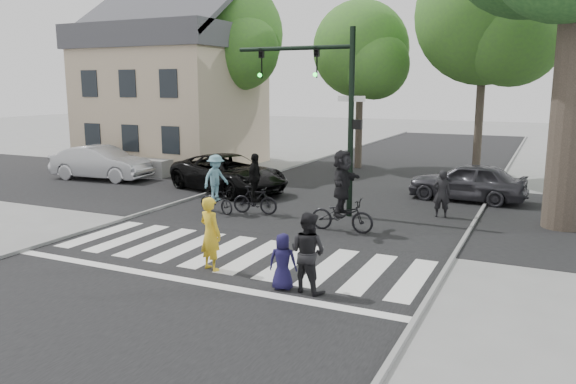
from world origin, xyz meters
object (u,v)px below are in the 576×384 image
object	(u,v)px
cyclist_mid	(255,189)
cyclist_right	(342,195)
cyclist_left	(216,188)
car_suv	(229,173)
pedestrian_adult	(308,252)
car_grey	(467,182)
car_silver	(101,163)
pedestrian_woman	(210,234)
pedestrian_child	(283,262)
traffic_signal	(326,95)

from	to	relation	value
cyclist_mid	cyclist_right	world-z (taller)	cyclist_right
cyclist_left	cyclist_right	bearing A→B (deg)	-6.13
car_suv	pedestrian_adult	bearing A→B (deg)	-119.60
car_grey	car_silver	bearing A→B (deg)	-78.75
pedestrian_woman	cyclist_left	size ratio (longest dim) A/B	0.88
pedestrian_child	cyclist_left	bearing A→B (deg)	-61.52
traffic_signal	cyclist_mid	world-z (taller)	traffic_signal
car_suv	pedestrian_woman	bearing A→B (deg)	-130.12
cyclist_left	cyclist_right	size ratio (longest dim) A/B	0.82
pedestrian_woman	car_suv	distance (m)	9.79
pedestrian_adult	traffic_signal	bearing A→B (deg)	-59.32
pedestrian_adult	cyclist_left	bearing A→B (deg)	-31.77
cyclist_mid	cyclist_right	distance (m)	3.53
car_silver	car_grey	world-z (taller)	car_silver
pedestrian_child	pedestrian_adult	size ratio (longest dim) A/B	0.71
car_suv	car_silver	bearing A→B (deg)	110.43
cyclist_mid	car_silver	world-z (taller)	cyclist_mid
traffic_signal	pedestrian_woman	world-z (taller)	traffic_signal
cyclist_left	cyclist_right	world-z (taller)	cyclist_right
cyclist_left	car_silver	xyz separation A→B (m)	(-8.39, 3.55, -0.09)
traffic_signal	car_grey	size ratio (longest dim) A/B	1.42
pedestrian_child	cyclist_mid	distance (m)	7.13
cyclist_mid	car_suv	distance (m)	4.19
car_silver	pedestrian_woman	bearing A→B (deg)	-132.22
car_suv	car_silver	xyz separation A→B (m)	(-6.77, 0.07, 0.02)
cyclist_right	car_grey	xyz separation A→B (m)	(2.66, 6.20, -0.35)
traffic_signal	car_suv	size ratio (longest dim) A/B	1.11
cyclist_right	car_silver	world-z (taller)	cyclist_right
traffic_signal	car_silver	bearing A→B (deg)	169.72
car_suv	car_grey	bearing A→B (deg)	-54.95
pedestrian_adult	cyclist_mid	bearing A→B (deg)	-40.90
cyclist_right	traffic_signal	bearing A→B (deg)	123.80
pedestrian_child	cyclist_mid	world-z (taller)	cyclist_mid
car_suv	cyclist_right	bearing A→B (deg)	-101.36
pedestrian_adult	car_grey	distance (m)	11.24
pedestrian_woman	car_suv	world-z (taller)	pedestrian_woman
cyclist_left	cyclist_mid	distance (m)	1.31
pedestrian_woman	car_silver	distance (m)	14.38
cyclist_right	pedestrian_child	bearing A→B (deg)	-84.18
pedestrian_adult	car_silver	distance (m)	16.68
cyclist_right	car_grey	distance (m)	6.75
pedestrian_adult	cyclist_left	world-z (taller)	cyclist_left
traffic_signal	pedestrian_child	xyz separation A→B (m)	(1.80, -6.95, -3.30)
pedestrian_adult	cyclist_left	distance (m)	7.84
cyclist_right	car_silver	xyz separation A→B (m)	(-13.03, 4.05, -0.31)
pedestrian_child	cyclist_left	distance (m)	7.56
cyclist_left	car_silver	bearing A→B (deg)	157.06
traffic_signal	car_silver	distance (m)	12.34
pedestrian_woman	cyclist_mid	size ratio (longest dim) A/B	0.85
cyclist_right	car_silver	distance (m)	13.65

